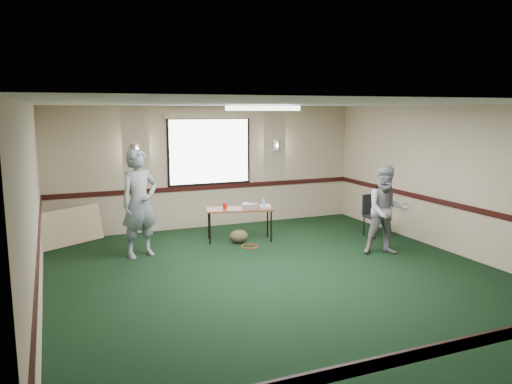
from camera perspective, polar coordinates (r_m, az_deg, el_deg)
name	(u,v)px	position (r m, az deg, el deg)	size (l,w,h in m)	color
ground	(288,281)	(7.82, 3.72, -10.16)	(8.00, 8.00, 0.00)	black
room_shell	(239,165)	(9.38, -1.94, 3.05)	(8.00, 8.02, 8.00)	tan
folding_table	(240,211)	(10.01, -1.90, -2.14)	(1.41, 0.84, 0.66)	brown
projector	(250,206)	(9.98, -0.69, -1.61)	(0.29, 0.24, 0.10)	gray
game_console	(265,206)	(10.13, 1.06, -1.58)	(0.20, 0.16, 0.05)	white
red_cup	(225,206)	(9.94, -3.58, -1.59)	(0.08, 0.08, 0.12)	#AF160B
water_bottle	(264,204)	(9.96, 0.88, -1.35)	(0.06, 0.06, 0.19)	#88BFDF
duffel_bag	(239,236)	(9.93, -1.99, -5.09)	(0.38, 0.28, 0.26)	#403B24
cable_coil	(249,246)	(9.69, -0.75, -6.22)	(0.32, 0.32, 0.02)	red
folded_table	(70,227)	(10.40, -20.50, -3.74)	(1.39, 0.06, 0.72)	tan
conference_chair	(374,212)	(10.71, 13.34, -2.22)	(0.45, 0.47, 0.86)	black
person_left	(140,203)	(9.10, -13.17, -1.28)	(0.71, 0.46, 1.94)	#3C5784
person_right	(386,210)	(9.34, 14.69, -2.04)	(0.79, 0.62, 1.63)	#7C8CC2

